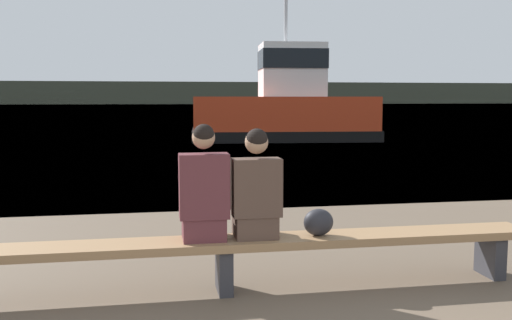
# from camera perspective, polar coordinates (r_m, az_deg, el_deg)

# --- Properties ---
(water_surface) EXTENTS (240.00, 240.00, 0.00)m
(water_surface) POSITION_cam_1_polar(r_m,az_deg,el_deg) (128.42, -9.71, 5.49)
(water_surface) COLOR #5684A3
(water_surface) RESTS_ON ground
(far_shoreline) EXTENTS (600.00, 12.00, 5.27)m
(far_shoreline) POSITION_cam_1_polar(r_m,az_deg,el_deg) (141.81, -9.77, 6.62)
(far_shoreline) COLOR #424738
(far_shoreline) RESTS_ON ground
(bench_main) EXTENTS (5.70, 0.42, 0.47)m
(bench_main) POSITION_cam_1_polar(r_m,az_deg,el_deg) (5.02, -3.23, -8.91)
(bench_main) COLOR #8E6B47
(bench_main) RESTS_ON ground
(person_left) EXTENTS (0.42, 0.36, 1.01)m
(person_left) POSITION_cam_1_polar(r_m,az_deg,el_deg) (4.89, -5.23, -3.08)
(person_left) COLOR #56282D
(person_left) RESTS_ON bench_main
(person_right) EXTENTS (0.42, 0.36, 0.96)m
(person_right) POSITION_cam_1_polar(r_m,az_deg,el_deg) (4.95, 0.01, -3.12)
(person_right) COLOR #4C382D
(person_right) RESTS_ON bench_main
(shopping_bag) EXTENTS (0.27, 0.19, 0.24)m
(shopping_bag) POSITION_cam_1_polar(r_m,az_deg,el_deg) (5.13, 6.27, -6.21)
(shopping_bag) COLOR #232328
(shopping_bag) RESTS_ON bench_main
(tugboat_red) EXTENTS (7.46, 4.25, 6.06)m
(tugboat_red) POSITION_cam_1_polar(r_m,az_deg,el_deg) (22.84, 2.87, 5.06)
(tugboat_red) COLOR red
(tugboat_red) RESTS_ON water_surface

